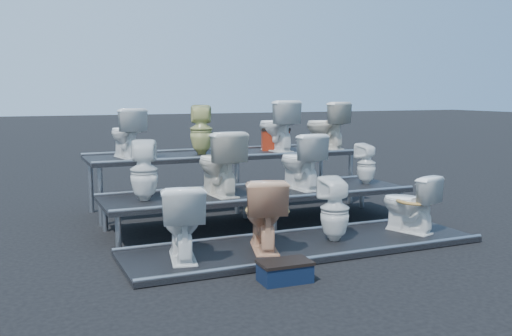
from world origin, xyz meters
name	(u,v)px	position (x,y,z in m)	size (l,w,h in m)	color
ground	(259,225)	(0.00, 0.00, 0.00)	(80.00, 80.00, 0.00)	black
tier_front	(305,246)	(0.00, -1.30, 0.03)	(4.20, 1.20, 0.06)	black
tier_mid	(259,209)	(0.00, 0.00, 0.23)	(4.20, 1.20, 0.46)	black
tier_back	(226,181)	(0.00, 1.30, 0.43)	(4.20, 1.20, 0.86)	black
toilet_0	(182,221)	(-1.46, -1.30, 0.46)	(0.45, 0.79, 0.80)	white
toilet_1	(264,213)	(-0.52, -1.30, 0.47)	(0.45, 0.80, 0.81)	#E8A97F
toilet_2	(335,209)	(0.39, -1.30, 0.44)	(0.34, 0.35, 0.76)	white
toilet_3	(409,203)	(1.47, -1.30, 0.42)	(0.41, 0.71, 0.73)	white
toilet_4	(144,171)	(-1.56, 0.00, 0.84)	(0.34, 0.35, 0.75)	white
toilet_5	(219,163)	(-0.58, 0.00, 0.88)	(0.47, 0.83, 0.85)	silver
toilet_6	(300,161)	(0.62, 0.00, 0.85)	(0.44, 0.77, 0.78)	white
toilet_7	(366,164)	(1.72, 0.00, 0.76)	(0.27, 0.28, 0.60)	white
toilet_8	(126,133)	(-1.52, 1.30, 1.22)	(0.40, 0.70, 0.72)	white
toilet_9	(201,130)	(-0.39, 1.30, 1.24)	(0.34, 0.35, 0.75)	#CDCD7C
toilet_10	(276,126)	(0.87, 1.30, 1.27)	(0.45, 0.80, 0.81)	white
toilet_11	(325,125)	(1.78, 1.30, 1.25)	(0.44, 0.77, 0.79)	silver
red_crate	(275,140)	(0.93, 1.45, 1.02)	(0.44, 0.35, 0.32)	maroon
step_stool	(285,273)	(-0.72, -2.24, 0.09)	(0.48, 0.29, 0.17)	black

